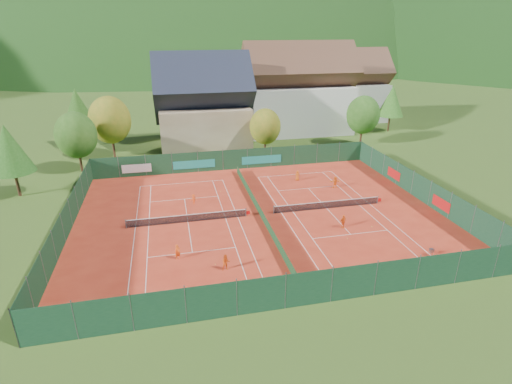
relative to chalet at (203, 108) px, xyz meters
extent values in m
plane|color=#314F18|center=(3.00, -30.00, -6.64)|extent=(600.00, 600.00, 0.00)
cube|color=red|center=(3.00, -30.00, -6.62)|extent=(40.00, 32.00, 0.01)
cube|color=white|center=(-5.00, -18.12, -6.61)|extent=(10.97, 0.06, 0.00)
cube|color=white|center=(-5.00, -41.88, -6.61)|extent=(10.97, 0.06, 0.00)
cube|color=white|center=(-10.48, -30.00, -6.61)|extent=(0.06, 23.77, 0.00)
cube|color=white|center=(0.49, -30.00, -6.61)|extent=(0.06, 23.77, 0.00)
cube|color=white|center=(-9.12, -30.00, -6.61)|extent=(0.06, 23.77, 0.00)
cube|color=white|center=(-0.88, -30.00, -6.61)|extent=(0.06, 23.77, 0.00)
cube|color=white|center=(-5.00, -23.60, -6.61)|extent=(8.23, 0.06, 0.00)
cube|color=white|center=(-5.00, -36.40, -6.61)|extent=(8.23, 0.06, 0.00)
cube|color=white|center=(-5.00, -30.00, -6.61)|extent=(0.06, 12.80, 0.00)
cube|color=white|center=(11.00, -18.12, -6.61)|extent=(10.97, 0.06, 0.00)
cube|color=white|center=(11.00, -41.88, -6.61)|extent=(10.97, 0.06, 0.00)
cube|color=white|center=(5.51, -30.00, -6.61)|extent=(0.06, 23.77, 0.00)
cube|color=white|center=(16.48, -30.00, -6.61)|extent=(0.06, 23.77, 0.00)
cube|color=white|center=(6.88, -30.00, -6.61)|extent=(0.06, 23.77, 0.00)
cube|color=white|center=(15.12, -30.00, -6.61)|extent=(0.06, 23.77, 0.00)
cube|color=white|center=(11.00, -23.60, -6.61)|extent=(8.23, 0.06, 0.00)
cube|color=white|center=(11.00, -36.40, -6.61)|extent=(8.23, 0.06, 0.00)
cube|color=white|center=(11.00, -30.00, -6.61)|extent=(0.06, 12.80, 0.00)
cylinder|color=#59595B|center=(-11.40, -30.00, -6.11)|extent=(0.10, 0.10, 1.02)
cylinder|color=#59595B|center=(1.40, -30.00, -6.11)|extent=(0.10, 0.10, 1.02)
cube|color=black|center=(-5.00, -30.00, -6.16)|extent=(12.80, 0.02, 0.86)
cube|color=white|center=(-5.00, -30.00, -5.73)|extent=(12.80, 0.04, 0.06)
cube|color=red|center=(1.65, -30.00, -6.17)|extent=(0.40, 0.04, 0.40)
cylinder|color=#59595B|center=(4.60, -30.00, -6.11)|extent=(0.10, 0.10, 1.02)
cylinder|color=#59595B|center=(17.40, -30.00, -6.11)|extent=(0.10, 0.10, 1.02)
cube|color=black|center=(11.00, -30.00, -6.16)|extent=(12.80, 0.02, 0.86)
cube|color=white|center=(11.00, -30.00, -5.73)|extent=(12.80, 0.04, 0.06)
cube|color=red|center=(17.65, -30.00, -6.17)|extent=(0.40, 0.04, 0.40)
cube|color=#14371B|center=(3.00, -30.00, -6.12)|extent=(0.03, 28.80, 1.00)
cube|color=#153920|center=(3.00, -14.00, -5.12)|extent=(40.00, 0.04, 3.00)
cube|color=teal|center=(-3.00, -14.06, -5.42)|extent=(6.00, 0.03, 1.20)
cube|color=teal|center=(7.00, -14.06, -5.42)|extent=(6.00, 0.03, 1.20)
cube|color=silver|center=(-11.00, -14.06, -5.42)|extent=(4.00, 0.03, 1.20)
cube|color=#133620|center=(3.00, -46.00, -5.12)|extent=(40.00, 0.04, 3.00)
cube|color=#12331C|center=(-17.00, -30.00, -5.12)|extent=(0.04, 32.00, 3.00)
cube|color=#133520|center=(23.00, -30.00, -5.12)|extent=(0.04, 32.00, 3.00)
cube|color=#B21414|center=(22.94, -34.00, -5.42)|extent=(0.03, 3.00, 1.20)
cube|color=#B21414|center=(22.94, -24.00, -5.42)|extent=(0.03, 3.00, 1.20)
cube|color=tan|center=(0.00, 0.00, -3.12)|extent=(15.00, 12.00, 7.00)
cube|color=#1E2333|center=(0.00, 0.00, 3.38)|extent=(16.20, 12.00, 12.00)
cube|color=silver|center=(19.00, 6.00, -2.12)|extent=(20.00, 11.00, 9.00)
cube|color=brown|center=(19.00, 6.00, 5.13)|extent=(21.60, 11.00, 11.00)
cube|color=silver|center=(33.00, 14.00, -2.62)|extent=(16.00, 10.00, 8.00)
cube|color=brown|center=(33.00, 14.00, 3.88)|extent=(17.28, 10.00, 10.00)
cylinder|color=#402717|center=(-19.00, -10.00, -5.22)|extent=(0.36, 0.36, 2.80)
ellipsoid|color=#2A5618|center=(-19.00, -10.00, -1.22)|extent=(5.72, 5.72, 6.58)
cylinder|color=#482819|center=(-15.00, -4.00, -5.05)|extent=(0.36, 0.36, 3.15)
ellipsoid|color=olive|center=(-15.00, -4.00, -0.55)|extent=(6.44, 6.44, 7.40)
cylinder|color=#442718|center=(-21.00, 4.00, -4.87)|extent=(0.36, 0.36, 3.50)
cone|color=#245217|center=(-21.00, 4.00, 0.13)|extent=(5.60, 5.60, 6.50)
cylinder|color=#4A301A|center=(9.00, -8.00, -5.40)|extent=(0.36, 0.36, 2.45)
ellipsoid|color=olive|center=(9.00, -8.00, -1.90)|extent=(5.01, 5.01, 5.76)
cylinder|color=#462919|center=(27.00, -6.00, -5.22)|extent=(0.36, 0.36, 2.80)
ellipsoid|color=#295A19|center=(27.00, -6.00, -1.22)|extent=(5.72, 5.72, 6.58)
cylinder|color=#422D17|center=(37.00, 2.00, -5.05)|extent=(0.36, 0.36, 3.15)
cone|color=#29611B|center=(37.00, 2.00, -0.55)|extent=(5.04, 5.04, 5.85)
cylinder|color=#4B2C1A|center=(-25.00, -18.00, -5.05)|extent=(0.36, 0.36, 3.15)
cone|color=#225618|center=(-25.00, -18.00, -0.55)|extent=(5.04, 5.04, 5.85)
cylinder|color=#452B18|center=(29.00, 10.00, -4.87)|extent=(0.36, 0.36, 3.50)
ellipsoid|color=olive|center=(29.00, 10.00, 0.13)|extent=(7.15, 7.15, 8.22)
ellipsoid|color=black|center=(13.00, 270.00, -48.97)|extent=(440.00, 440.00, 242.00)
cylinder|color=slate|center=(16.31, -41.93, -6.22)|extent=(0.02, 0.02, 0.80)
cylinder|color=slate|center=(16.61, -41.93, -6.22)|extent=(0.02, 0.02, 0.80)
cylinder|color=slate|center=(16.31, -41.63, -6.22)|extent=(0.02, 0.02, 0.80)
cylinder|color=slate|center=(16.61, -41.63, -6.22)|extent=(0.02, 0.02, 0.80)
cube|color=slate|center=(16.46, -41.78, -6.07)|extent=(0.34, 0.34, 0.30)
ellipsoid|color=#CCD833|center=(16.46, -41.78, -6.04)|extent=(0.28, 0.28, 0.16)
sphere|color=#CCD833|center=(-3.17, -38.91, -6.59)|extent=(0.07, 0.07, 0.07)
sphere|color=#CCD833|center=(10.27, -37.19, -6.59)|extent=(0.07, 0.07, 0.07)
sphere|color=#CCD833|center=(7.79, -28.68, -6.59)|extent=(0.07, 0.07, 0.07)
sphere|color=#CCD833|center=(-0.36, -22.20, -6.59)|extent=(0.07, 0.07, 0.07)
sphere|color=#CCD833|center=(13.88, -35.36, -6.59)|extent=(0.07, 0.07, 0.07)
imported|color=#FA5916|center=(-6.34, -37.25, -5.89)|extent=(0.64, 0.54, 1.48)
imported|color=#EC5615|center=(-2.35, -39.96, -5.88)|extent=(0.73, 0.57, 1.50)
imported|color=#FF4F16|center=(-3.99, -25.33, -6.00)|extent=(0.82, 0.49, 1.25)
imported|color=orange|center=(10.82, -34.84, -5.89)|extent=(0.93, 0.63, 1.47)
imported|color=#DD5B13|center=(10.50, -20.48, -5.92)|extent=(0.75, 0.55, 1.41)
imported|color=orange|center=(14.47, -24.13, -5.85)|extent=(1.46, 0.54, 1.55)
camera|label=1|loc=(-6.26, -69.23, 12.95)|focal=28.00mm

